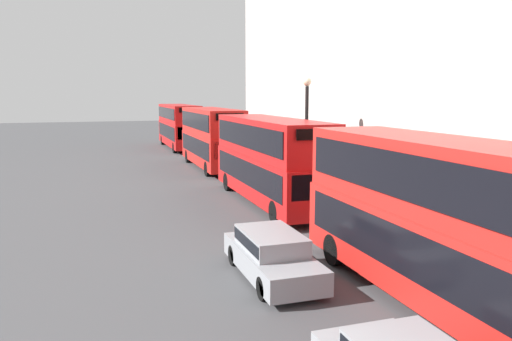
{
  "coord_description": "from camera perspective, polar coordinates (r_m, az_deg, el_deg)",
  "views": [
    {
      "loc": [
        -6.7,
        -2.94,
        5.42
      ],
      "look_at": [
        0.48,
        18.84,
        1.88
      ],
      "focal_mm": 35.0,
      "sensor_mm": 36.0,
      "label": 1
    }
  ],
  "objects": [
    {
      "name": "pedestrian",
      "position": [
        39.77,
        -3.0,
        2.11
      ],
      "size": [
        0.36,
        0.36,
        1.77
      ],
      "color": "#26262D",
      "rests_on": "ground"
    },
    {
      "name": "bus_trailing",
      "position": [
        50.53,
        -8.79,
        5.23
      ],
      "size": [
        2.59,
        11.29,
        4.32
      ],
      "color": "red",
      "rests_on": "ground"
    },
    {
      "name": "street_lamp",
      "position": [
        25.49,
        5.8,
        5.24
      ],
      "size": [
        0.44,
        0.44,
        6.23
      ],
      "color": "black",
      "rests_on": "ground"
    },
    {
      "name": "bus_leading",
      "position": [
        13.13,
        21.75,
        -5.29
      ],
      "size": [
        2.59,
        11.34,
        4.3
      ],
      "color": "red",
      "rests_on": "ground"
    },
    {
      "name": "bus_third_in_queue",
      "position": [
        36.62,
        -5.09,
        4.0
      ],
      "size": [
        2.59,
        10.27,
        4.35
      ],
      "color": "red",
      "rests_on": "ground"
    },
    {
      "name": "bus_second_in_queue",
      "position": [
        24.62,
        1.6,
        1.57
      ],
      "size": [
        2.59,
        10.94,
        4.23
      ],
      "color": "red",
      "rests_on": "ground"
    },
    {
      "name": "car_hatchback",
      "position": [
        14.99,
        1.81,
        -9.47
      ],
      "size": [
        1.76,
        4.52,
        1.38
      ],
      "color": "gray",
      "rests_on": "ground"
    }
  ]
}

